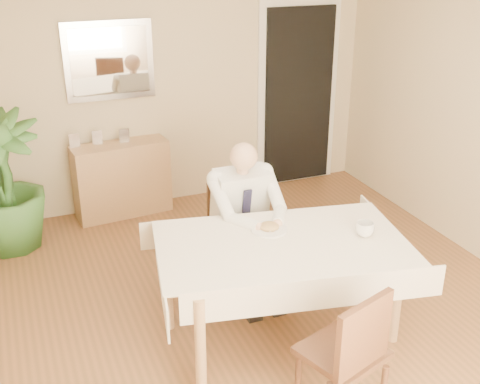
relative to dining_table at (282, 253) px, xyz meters
name	(u,v)px	position (x,y,z in m)	size (l,w,h in m)	color
room	(260,163)	(-0.11, 0.13, 0.63)	(5.00, 5.02, 2.60)	brown
doorway	(298,97)	(1.44, 2.60, 0.33)	(0.96, 0.07, 2.10)	white
mirror	(109,61)	(-0.61, 2.60, 0.88)	(0.86, 0.04, 0.76)	silver
dining_table	(282,253)	(0.00, 0.00, 0.00)	(1.90, 1.33, 0.75)	#A37E52
chair_far	(235,227)	(0.00, 0.87, -0.21)	(0.43, 0.43, 0.83)	#3E2013
chair_near	(350,351)	(0.00, -0.90, -0.16)	(0.54, 0.55, 0.90)	#3E2013
seated_man	(248,215)	(0.00, 0.59, 0.02)	(0.48, 0.72, 1.24)	white
plate	(269,229)	(-0.01, 0.20, 0.09)	(0.26, 0.26, 0.02)	white
food	(269,226)	(-0.01, 0.20, 0.11)	(0.14, 0.14, 0.06)	olive
knife	(278,230)	(0.03, 0.14, 0.11)	(0.01, 0.01, 0.13)	silver
fork	(268,232)	(-0.05, 0.14, 0.11)	(0.01, 0.01, 0.13)	silver
coffee_mug	(365,229)	(0.57, -0.13, 0.14)	(0.13, 0.13, 0.10)	white
sideboard	(122,179)	(-0.61, 2.45, -0.29)	(0.95, 0.32, 0.76)	#A37E52
photo_frame_left	(74,140)	(-1.03, 2.51, 0.16)	(0.10, 0.02, 0.14)	silver
photo_frame_center	(97,138)	(-0.81, 2.52, 0.16)	(0.10, 0.02, 0.14)	silver
photo_frame_right	(124,135)	(-0.55, 2.48, 0.16)	(0.10, 0.02, 0.14)	silver
potted_palm	(4,183)	(-1.72, 2.13, -0.03)	(0.71, 0.71, 1.27)	#2D5722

